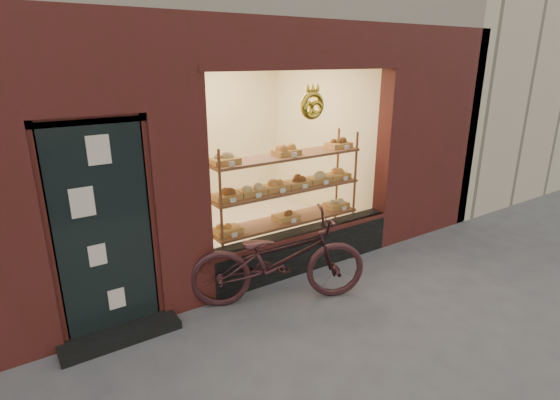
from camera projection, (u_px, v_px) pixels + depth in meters
ground at (405, 370)px, 3.93m from camera, size 90.00×90.00×0.00m
display_shelf at (286, 199)px, 5.92m from camera, size 2.20×0.45×1.70m
bicycle at (279, 259)px, 4.92m from camera, size 2.11×1.45×1.05m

